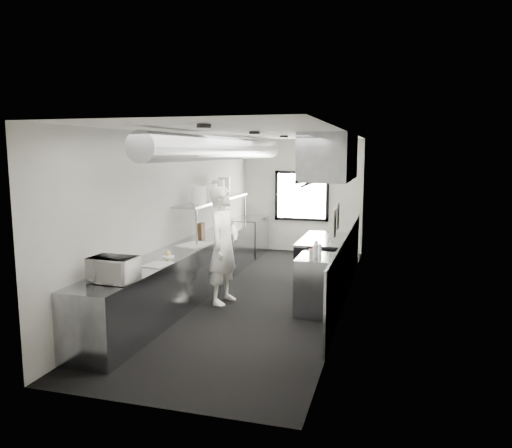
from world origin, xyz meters
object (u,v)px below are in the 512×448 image
Objects in this scene: squeeze_bottle_d at (320,250)px; plate_stack_a at (199,195)px; deli_tub_b at (110,273)px; plate_stack_d at (224,187)px; squeeze_bottle_c at (316,250)px; cutting_board at (195,245)px; plate_stack_c at (218,189)px; far_work_table at (249,236)px; exhaust_hood at (330,158)px; knife_block at (201,230)px; microwave at (113,269)px; small_plate at (168,257)px; squeeze_bottle_a at (311,255)px; line_cook at (224,245)px; squeeze_bottle_e at (316,247)px; prep_counter at (187,272)px; deli_tub_a at (110,270)px; pass_shelf at (215,201)px; bottle_station at (319,285)px; range at (324,264)px; plate_stack_b at (211,192)px; squeeze_bottle_b at (315,252)px.

plate_stack_a is at bearing 162.71° from squeeze_bottle_d.
plate_stack_d is (0.04, 4.32, 0.82)m from deli_tub_b.
plate_stack_a is 2.55m from squeeze_bottle_c.
plate_stack_c is (-0.16, 1.65, 0.84)m from cutting_board.
squeeze_bottle_d reaches higher than far_work_table.
knife_block is at bearing -174.12° from exhaust_hood.
deli_tub_b is at bearing -91.10° from far_work_table.
cutting_board is at bearing -80.00° from knife_block.
plate_stack_c reaches higher than microwave.
squeeze_bottle_a reaches higher than small_plate.
microwave is 4.60m from plate_stack_d.
knife_block is (-0.83, 1.04, 0.06)m from line_cook.
line_cook is at bearing -174.62° from squeeze_bottle_e.
prep_counter is 15.16× the size of plate_stack_d.
deli_tub_a is 2.19m from cutting_board.
small_plate is (-2.16, -2.07, -1.48)m from exhaust_hood.
exhaust_hood is at bearing 26.36° from cutting_board.
squeeze_bottle_e is at bearing -2.05° from cutting_board.
squeeze_bottle_e is (-0.08, 0.13, 0.01)m from squeeze_bottle_d.
pass_shelf is at bearing 76.04° from knife_block.
pass_shelf is at bearing 91.56° from prep_counter.
prep_counter is 1.85m from pass_shelf.
bottle_station is 4.64× the size of squeeze_bottle_c.
microwave is 2.81× the size of squeeze_bottle_e.
plate_stack_a is (0.17, 2.68, 0.77)m from deli_tub_a.
bottle_station is (0.11, -1.40, -0.02)m from range.
plate_stack_b is 2.78m from squeeze_bottle_d.
deli_tub_a is 3.16m from squeeze_bottle_d.
bottle_station is at bearing 36.33° from deli_tub_a.
small_plate is 0.33× the size of cutting_board.
squeeze_bottle_c is (2.25, -0.23, 0.55)m from prep_counter.
range is 3.32m from far_work_table.
knife_block is 1.32× the size of squeeze_bottle_c.
plate_stack_b is 1.67× the size of squeeze_bottle_e.
squeeze_bottle_a is at bearing -45.41° from plate_stack_c.
exhaust_hood is 4.35m from deli_tub_b.
plate_stack_a is 2.57m from squeeze_bottle_b.
deli_tub_b is 0.24× the size of cutting_board.
plate_stack_d is at bearing 93.99° from microwave.
microwave is 1.68× the size of plate_stack_b.
range is 2.39m from cutting_board.
far_work_table is at bearing 117.71° from squeeze_bottle_a.
squeeze_bottle_a is at bearing 8.89° from small_plate.
cutting_board is at bearing -153.00° from range.
squeeze_bottle_e is (2.24, -1.22, -0.73)m from plate_stack_b.
deli_tub_a is (-2.49, -1.83, 0.50)m from bottle_station.
plate_stack_c is at bearing 139.99° from bottle_station.
plate_stack_a reaches higher than cutting_board.
exhaust_hood reaches higher than bottle_station.
deli_tub_b reaches higher than cutting_board.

